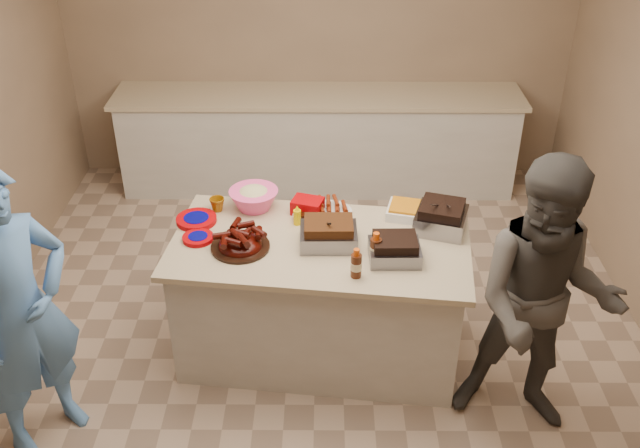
{
  "coord_description": "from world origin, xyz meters",
  "views": [
    {
      "loc": [
        0.06,
        -3.7,
        3.24
      ],
      "look_at": [
        0.03,
        -0.05,
        0.96
      ],
      "focal_mm": 40.0,
      "sensor_mm": 36.0,
      "label": 1
    }
  ],
  "objects_px": {
    "guest_blue": "(53,430)",
    "guest_gray": "(520,415)",
    "island": "(320,349)",
    "coleslaw_bowl": "(254,208)",
    "mustard_bottle": "(297,224)",
    "plastic_cup": "(218,211)",
    "rib_platter": "(241,248)",
    "bbq_bottle_b": "(375,261)",
    "bbq_bottle_a": "(356,276)",
    "roasting_pan": "(440,229)"
  },
  "relations": [
    {
      "from": "island",
      "to": "bbq_bottle_b",
      "type": "xyz_separation_m",
      "value": [
        0.32,
        -0.2,
        0.86
      ]
    },
    {
      "from": "rib_platter",
      "to": "mustard_bottle",
      "type": "xyz_separation_m",
      "value": [
        0.33,
        0.27,
        0.0
      ]
    },
    {
      "from": "guest_blue",
      "to": "bbq_bottle_a",
      "type": "bearing_deg",
      "value": -39.56
    },
    {
      "from": "guest_gray",
      "to": "island",
      "type": "bearing_deg",
      "value": 167.15
    },
    {
      "from": "guest_blue",
      "to": "guest_gray",
      "type": "relative_size",
      "value": 1.02
    },
    {
      "from": "coleslaw_bowl",
      "to": "plastic_cup",
      "type": "xyz_separation_m",
      "value": [
        -0.24,
        -0.04,
        0.0
      ]
    },
    {
      "from": "bbq_bottle_a",
      "to": "guest_blue",
      "type": "relative_size",
      "value": 0.11
    },
    {
      "from": "bbq_bottle_a",
      "to": "bbq_bottle_b",
      "type": "bearing_deg",
      "value": 51.13
    },
    {
      "from": "guest_gray",
      "to": "bbq_bottle_b",
      "type": "bearing_deg",
      "value": 169.66
    },
    {
      "from": "guest_blue",
      "to": "coleslaw_bowl",
      "type": "bearing_deg",
      "value": -6.52
    },
    {
      "from": "island",
      "to": "guest_gray",
      "type": "relative_size",
      "value": 1.06
    },
    {
      "from": "bbq_bottle_a",
      "to": "bbq_bottle_b",
      "type": "distance_m",
      "value": 0.19
    },
    {
      "from": "rib_platter",
      "to": "coleslaw_bowl",
      "type": "xyz_separation_m",
      "value": [
        0.04,
        0.47,
        0.0
      ]
    },
    {
      "from": "island",
      "to": "coleslaw_bowl",
      "type": "bearing_deg",
      "value": 143.51
    },
    {
      "from": "plastic_cup",
      "to": "bbq_bottle_b",
      "type": "bearing_deg",
      "value": -29.96
    },
    {
      "from": "island",
      "to": "roasting_pan",
      "type": "relative_size",
      "value": 6.01
    },
    {
      "from": "bbq_bottle_b",
      "to": "plastic_cup",
      "type": "relative_size",
      "value": 2.0
    },
    {
      "from": "bbq_bottle_b",
      "to": "plastic_cup",
      "type": "bearing_deg",
      "value": 150.04
    },
    {
      "from": "guest_blue",
      "to": "guest_gray",
      "type": "distance_m",
      "value": 2.77
    },
    {
      "from": "mustard_bottle",
      "to": "bbq_bottle_b",
      "type": "bearing_deg",
      "value": -41.26
    },
    {
      "from": "plastic_cup",
      "to": "guest_blue",
      "type": "height_order",
      "value": "plastic_cup"
    },
    {
      "from": "roasting_pan",
      "to": "coleslaw_bowl",
      "type": "distance_m",
      "value": 1.21
    },
    {
      "from": "mustard_bottle",
      "to": "plastic_cup",
      "type": "height_order",
      "value": "mustard_bottle"
    },
    {
      "from": "coleslaw_bowl",
      "to": "mustard_bottle",
      "type": "bearing_deg",
      "value": -34.52
    },
    {
      "from": "rib_platter",
      "to": "plastic_cup",
      "type": "distance_m",
      "value": 0.48
    },
    {
      "from": "island",
      "to": "bbq_bottle_a",
      "type": "distance_m",
      "value": 0.95
    },
    {
      "from": "rib_platter",
      "to": "guest_gray",
      "type": "distance_m",
      "value": 1.96
    },
    {
      "from": "roasting_pan",
      "to": "coleslaw_bowl",
      "type": "height_order",
      "value": "coleslaw_bowl"
    },
    {
      "from": "coleslaw_bowl",
      "to": "plastic_cup",
      "type": "distance_m",
      "value": 0.24
    },
    {
      "from": "bbq_bottle_a",
      "to": "mustard_bottle",
      "type": "xyz_separation_m",
      "value": [
        -0.35,
        0.55,
        0.0
      ]
    },
    {
      "from": "coleslaw_bowl",
      "to": "bbq_bottle_b",
      "type": "bearing_deg",
      "value": -38.83
    },
    {
      "from": "rib_platter",
      "to": "bbq_bottle_b",
      "type": "height_order",
      "value": "bbq_bottle_b"
    },
    {
      "from": "bbq_bottle_b",
      "to": "guest_blue",
      "type": "relative_size",
      "value": 0.11
    },
    {
      "from": "coleslaw_bowl",
      "to": "mustard_bottle",
      "type": "distance_m",
      "value": 0.35
    },
    {
      "from": "rib_platter",
      "to": "coleslaw_bowl",
      "type": "height_order",
      "value": "coleslaw_bowl"
    },
    {
      "from": "rib_platter",
      "to": "guest_blue",
      "type": "distance_m",
      "value": 1.53
    },
    {
      "from": "bbq_bottle_b",
      "to": "guest_blue",
      "type": "bearing_deg",
      "value": -164.89
    },
    {
      "from": "roasting_pan",
      "to": "bbq_bottle_a",
      "type": "xyz_separation_m",
      "value": [
        -0.54,
        -0.51,
        0.0
      ]
    },
    {
      "from": "rib_platter",
      "to": "bbq_bottle_a",
      "type": "relative_size",
      "value": 1.94
    },
    {
      "from": "coleslaw_bowl",
      "to": "island",
      "type": "bearing_deg",
      "value": -43.29
    },
    {
      "from": "roasting_pan",
      "to": "mustard_bottle",
      "type": "distance_m",
      "value": 0.9
    },
    {
      "from": "rib_platter",
      "to": "bbq_bottle_b",
      "type": "distance_m",
      "value": 0.81
    },
    {
      "from": "guest_blue",
      "to": "guest_gray",
      "type": "bearing_deg",
      "value": -48.4
    },
    {
      "from": "island",
      "to": "roasting_pan",
      "type": "height_order",
      "value": "roasting_pan"
    },
    {
      "from": "roasting_pan",
      "to": "guest_blue",
      "type": "relative_size",
      "value": 0.17
    },
    {
      "from": "plastic_cup",
      "to": "mustard_bottle",
      "type": "bearing_deg",
      "value": -17.16
    },
    {
      "from": "bbq_bottle_a",
      "to": "mustard_bottle",
      "type": "distance_m",
      "value": 0.66
    },
    {
      "from": "bbq_bottle_b",
      "to": "island",
      "type": "bearing_deg",
      "value": 148.17
    },
    {
      "from": "coleslaw_bowl",
      "to": "guest_blue",
      "type": "distance_m",
      "value": 1.81
    },
    {
      "from": "roasting_pan",
      "to": "plastic_cup",
      "type": "distance_m",
      "value": 1.43
    }
  ]
}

